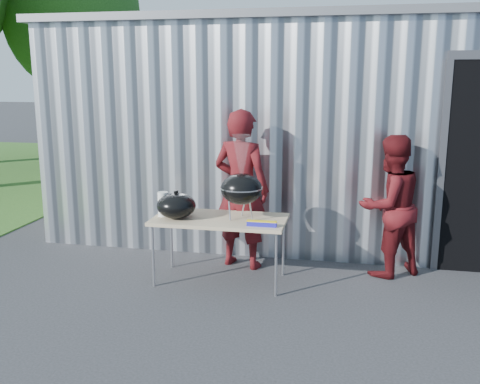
% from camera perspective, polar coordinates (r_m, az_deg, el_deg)
% --- Properties ---
extents(ground, '(80.00, 80.00, 0.00)m').
position_cam_1_polar(ground, '(5.49, 0.20, -12.70)').
color(ground, '#2B2B2E').
extents(building, '(8.20, 6.20, 3.10)m').
position_cam_1_polar(building, '(9.50, 11.27, 7.32)').
color(building, silver).
rests_on(building, ground).
extents(tree_far, '(3.64, 3.64, 6.04)m').
position_cam_1_polar(tree_far, '(15.85, -17.44, 17.54)').
color(tree_far, '#442D19').
rests_on(tree_far, ground).
extents(folding_table, '(1.50, 0.75, 0.75)m').
position_cam_1_polar(folding_table, '(6.05, -2.17, -3.14)').
color(folding_table, tan).
rests_on(folding_table, ground).
extents(kettle_grill, '(0.47, 0.47, 0.94)m').
position_cam_1_polar(kettle_grill, '(5.91, 0.15, 1.02)').
color(kettle_grill, black).
rests_on(kettle_grill, folding_table).
extents(grill_lid, '(0.44, 0.44, 0.32)m').
position_cam_1_polar(grill_lid, '(6.04, -6.80, -1.45)').
color(grill_lid, black).
rests_on(grill_lid, folding_table).
extents(paper_towels, '(0.12, 0.12, 0.28)m').
position_cam_1_polar(paper_towels, '(6.15, -8.20, -1.29)').
color(paper_towels, white).
rests_on(paper_towels, folding_table).
extents(white_tub, '(0.20, 0.15, 0.10)m').
position_cam_1_polar(white_tub, '(6.36, -6.59, -1.63)').
color(white_tub, white).
rests_on(white_tub, folding_table).
extents(foil_box, '(0.32, 0.05, 0.06)m').
position_cam_1_polar(foil_box, '(5.70, 2.33, -3.39)').
color(foil_box, '#1D1AAD').
rests_on(foil_box, folding_table).
extents(person_cook, '(0.80, 0.62, 1.94)m').
position_cam_1_polar(person_cook, '(6.49, 0.14, 0.29)').
color(person_cook, '#521013').
rests_on(person_cook, ground).
extents(person_bystander, '(1.03, 0.98, 1.67)m').
position_cam_1_polar(person_bystander, '(6.47, 15.68, -1.46)').
color(person_bystander, '#521013').
rests_on(person_bystander, ground).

